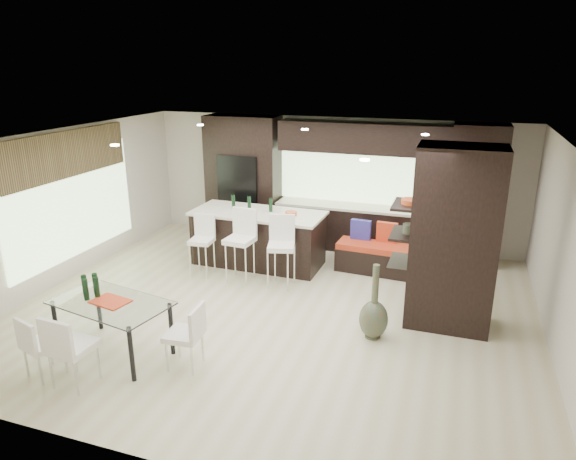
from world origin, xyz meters
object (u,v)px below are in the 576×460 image
(dining_table, at_px, (113,327))
(chair_near, at_px, (73,352))
(bench, at_px, (375,258))
(chair_far, at_px, (44,348))
(stool_right, at_px, (281,259))
(floor_vase, at_px, (374,302))
(kitchen_island, at_px, (258,238))
(stool_mid, at_px, (240,253))
(stool_left, at_px, (202,251))
(chair_end, at_px, (184,339))

(dining_table, bearing_deg, chair_near, -79.22)
(bench, distance_m, chair_far, 5.78)
(bench, bearing_deg, stool_right, -137.09)
(floor_vase, distance_m, chair_far, 4.38)
(kitchen_island, height_order, bench, kitchen_island)
(bench, distance_m, floor_vase, 2.48)
(stool_mid, distance_m, bench, 2.54)
(bench, bearing_deg, chair_far, -121.82)
(kitchen_island, xyz_separation_m, stool_left, (-0.78, -0.85, -0.07))
(bench, distance_m, dining_table, 4.90)
(stool_right, xyz_separation_m, floor_vase, (1.84, -1.25, 0.05))
(stool_mid, xyz_separation_m, floor_vase, (2.62, -1.24, 0.03))
(stool_left, height_order, dining_table, stool_left)
(chair_near, relative_size, chair_far, 1.16)
(stool_right, bearing_deg, chair_end, -111.83)
(floor_vase, bearing_deg, dining_table, -154.80)
(chair_far, distance_m, chair_end, 1.73)
(kitchen_island, height_order, chair_near, kitchen_island)
(stool_mid, bearing_deg, chair_end, -76.36)
(stool_right, bearing_deg, chair_far, -133.42)
(dining_table, distance_m, chair_near, 0.77)
(stool_left, bearing_deg, chair_far, -100.76)
(stool_mid, bearing_deg, chair_near, -95.63)
(kitchen_island, xyz_separation_m, chair_end, (0.44, -3.66, -0.13))
(stool_left, bearing_deg, chair_end, -71.65)
(bench, bearing_deg, stool_mid, -148.14)
(chair_near, bearing_deg, chair_end, 38.32)
(chair_far, bearing_deg, stool_right, 78.05)
(stool_left, xyz_separation_m, floor_vase, (3.40, -1.28, 0.11))
(chair_near, distance_m, chair_far, 0.49)
(floor_vase, relative_size, dining_table, 0.72)
(stool_mid, xyz_separation_m, bench, (2.23, 1.19, -0.26))
(kitchen_island, xyz_separation_m, floor_vase, (2.62, -2.12, 0.03))
(bench, relative_size, chair_far, 1.85)
(kitchen_island, bearing_deg, stool_mid, -88.78)
(chair_far, xyz_separation_m, chair_end, (1.57, 0.73, 0.02))
(kitchen_island, relative_size, floor_vase, 2.26)
(stool_right, bearing_deg, chair_near, -126.72)
(chair_near, bearing_deg, stool_right, 71.34)
(floor_vase, height_order, chair_near, floor_vase)
(kitchen_island, relative_size, stool_right, 2.48)
(stool_right, bearing_deg, bench, 24.23)
(kitchen_island, xyz_separation_m, chair_near, (-0.64, -4.42, -0.08))
(stool_left, height_order, stool_right, stool_right)
(dining_table, relative_size, chair_far, 2.03)
(chair_near, bearing_deg, chair_far, 179.21)
(stool_right, relative_size, dining_table, 0.65)
(kitchen_island, distance_m, chair_near, 4.46)
(dining_table, bearing_deg, chair_far, -113.07)
(kitchen_island, distance_m, bench, 2.27)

